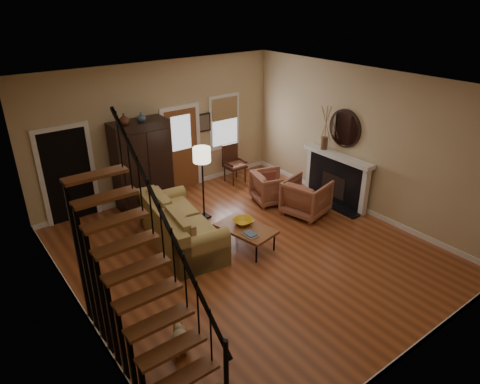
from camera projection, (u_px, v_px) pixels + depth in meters
room at (181, 161)px, 8.97m from camera, size 7.00×7.33×3.30m
staircase at (140, 264)px, 5.43m from camera, size 0.94×2.80×3.20m
fireplace at (338, 174)px, 10.31m from camera, size 0.33×1.95×2.30m
armoire at (142, 165)px, 10.01m from camera, size 1.30×0.60×2.10m
vase_a at (124, 119)px, 9.24m from camera, size 0.24×0.24×0.25m
vase_b at (141, 117)px, 9.47m from camera, size 0.20×0.20×0.21m
sofa at (181, 225)px, 8.65m from camera, size 1.34×2.50×0.89m
coffee_table at (246, 237)px, 8.64m from camera, size 0.91×1.30×0.46m
bowl at (243, 222)px, 8.66m from camera, size 0.41×0.41×0.10m
books at (250, 234)px, 8.25m from camera, size 0.22×0.30×0.06m
armchair_left at (306, 197)px, 9.85m from camera, size 1.13×1.11×0.85m
armchair_right at (271, 187)px, 10.45m from camera, size 1.04×1.03×0.77m
floor_lamp at (203, 184)px, 9.50m from camera, size 0.42×0.42×1.70m
side_chair at (235, 164)px, 11.48m from camera, size 0.54×0.54×1.02m
dog at (181, 342)px, 6.15m from camera, size 0.43×0.53×0.33m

